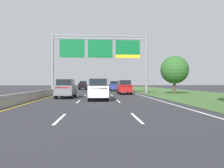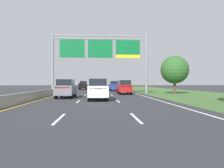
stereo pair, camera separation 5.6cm
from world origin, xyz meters
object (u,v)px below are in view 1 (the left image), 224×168
at_px(pickup_truck_black, 83,85).
at_px(car_blue_right_lane_suv, 114,86).
at_px(car_white_centre_lane_suv, 98,89).
at_px(roadside_tree_mid, 175,70).
at_px(car_red_right_lane_suv, 124,87).
at_px(overhead_sign_gantry, 100,51).
at_px(car_grey_left_lane_suv, 66,88).

relative_size(pickup_truck_black, car_blue_right_lane_suv, 1.14).
height_order(car_white_centre_lane_suv, roadside_tree_mid, roadside_tree_mid).
bearing_deg(car_red_right_lane_suv, roadside_tree_mid, -90.79).
height_order(pickup_truck_black, car_blue_right_lane_suv, pickup_truck_black).
bearing_deg(car_blue_right_lane_suv, roadside_tree_mid, -152.01).
bearing_deg(overhead_sign_gantry, car_white_centre_lane_suv, -91.82).
height_order(car_red_right_lane_suv, car_grey_left_lane_suv, same).
bearing_deg(roadside_tree_mid, car_white_centre_lane_suv, -139.14).
distance_m(pickup_truck_black, car_white_centre_lane_suv, 32.43).
distance_m(car_grey_left_lane_suv, car_white_centre_lane_suv, 4.89).
height_order(car_blue_right_lane_suv, roadside_tree_mid, roadside_tree_mid).
height_order(car_red_right_lane_suv, roadside_tree_mid, roadside_tree_mid).
xyz_separation_m(car_grey_left_lane_suv, car_white_centre_lane_suv, (3.65, -3.25, 0.00)).
bearing_deg(car_blue_right_lane_suv, car_grey_left_lane_suv, 160.60).
relative_size(car_grey_left_lane_suv, roadside_tree_mid, 0.80).
bearing_deg(roadside_tree_mid, pickup_truck_black, 125.58).
distance_m(overhead_sign_gantry, car_grey_left_lane_suv, 10.62).
bearing_deg(car_grey_left_lane_suv, car_blue_right_lane_suv, -18.15).
height_order(overhead_sign_gantry, car_grey_left_lane_suv, overhead_sign_gantry).
distance_m(overhead_sign_gantry, roadside_tree_mid, 11.89).
xyz_separation_m(overhead_sign_gantry, car_grey_left_lane_suv, (-4.02, -8.13, -5.53)).
bearing_deg(pickup_truck_black, overhead_sign_gantry, -169.14).
xyz_separation_m(pickup_truck_black, car_blue_right_lane_suv, (7.41, -7.10, 0.02)).
xyz_separation_m(car_grey_left_lane_suv, roadside_tree_mid, (15.49, 6.99, 2.63)).
bearing_deg(pickup_truck_black, roadside_tree_mid, -145.07).
bearing_deg(car_white_centre_lane_suv, roadside_tree_mid, -50.35).
relative_size(overhead_sign_gantry, roadside_tree_mid, 2.56).
relative_size(car_grey_left_lane_suv, car_white_centre_lane_suv, 0.99).
relative_size(overhead_sign_gantry, car_grey_left_lane_suv, 3.20).
bearing_deg(car_white_centre_lane_suv, car_grey_left_lane_suv, 47.16).
height_order(car_grey_left_lane_suv, roadside_tree_mid, roadside_tree_mid).
bearing_deg(car_grey_left_lane_suv, roadside_tree_mid, -65.64).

